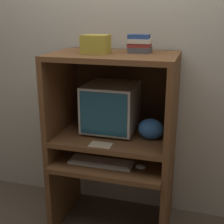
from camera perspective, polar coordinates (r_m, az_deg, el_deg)
name	(u,v)px	position (r m, az deg, el deg)	size (l,w,h in m)	color
wall_back	(126,59)	(2.55, 2.51, 9.67)	(6.00, 0.06, 2.60)	beige
desk_base	(112,184)	(2.49, 0.01, -12.97)	(0.89, 0.64, 0.61)	brown
desk_monitor_shelf	(114,139)	(2.37, 0.29, -4.98)	(0.89, 0.59, 0.18)	brown
hutch_upper	(115,82)	(2.27, 0.53, 5.59)	(0.89, 0.59, 0.60)	brown
crt_monitor	(111,107)	(2.37, -0.18, 0.94)	(0.38, 0.40, 0.37)	beige
keyboard	(101,162)	(2.29, -2.03, -9.14)	(0.46, 0.14, 0.03)	beige
mouse	(141,167)	(2.23, 5.28, -9.96)	(0.07, 0.05, 0.03)	#B7B7B7
snack_bag	(151,129)	(2.26, 7.13, -3.10)	(0.18, 0.14, 0.15)	#336BB7
book_stack	(140,44)	(2.23, 5.09, 12.29)	(0.16, 0.12, 0.13)	#4C4C51
paper_card	(101,145)	(2.16, -2.08, -6.02)	(0.16, 0.10, 0.00)	#CCB28C
storage_box	(96,44)	(2.19, -2.98, 12.28)	(0.18, 0.15, 0.13)	gold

